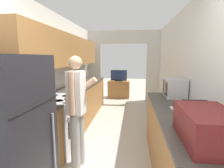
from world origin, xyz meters
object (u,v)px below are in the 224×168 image
(range_oven, at_px, (57,123))
(television, at_px, (119,76))
(suitcase, at_px, (207,126))
(book_stack, at_px, (182,107))
(tv_cabinet, at_px, (119,89))
(microwave, at_px, (175,88))
(refrigerator, at_px, (4,139))
(person, at_px, (77,110))

(range_oven, height_order, television, television)
(suitcase, height_order, television, suitcase)
(suitcase, height_order, book_stack, suitcase)
(range_oven, distance_m, book_stack, 2.04)
(book_stack, height_order, tv_cabinet, book_stack)
(tv_cabinet, bearing_deg, microwave, -71.14)
(refrigerator, relative_size, range_oven, 1.53)
(range_oven, relative_size, person, 0.65)
(person, xyz_separation_m, tv_cabinet, (0.23, 4.49, -0.53))
(book_stack, height_order, television, television)
(television, bearing_deg, refrigerator, -97.30)
(suitcase, relative_size, television, 1.05)
(suitcase, relative_size, tv_cabinet, 0.77)
(microwave, relative_size, television, 0.74)
(refrigerator, height_order, range_oven, refrigerator)
(microwave, relative_size, book_stack, 1.48)
(book_stack, bearing_deg, person, 179.40)
(book_stack, distance_m, television, 4.62)
(person, bearing_deg, television, 2.24)
(microwave, bearing_deg, tv_cabinet, 108.86)
(person, distance_m, suitcase, 1.65)
(refrigerator, relative_size, tv_cabinet, 1.93)
(tv_cabinet, bearing_deg, book_stack, -75.20)
(refrigerator, xyz_separation_m, microwave, (1.95, 1.62, 0.27))
(person, bearing_deg, tv_cabinet, 2.27)
(person, relative_size, book_stack, 5.25)
(tv_cabinet, bearing_deg, refrigerator, -97.24)
(range_oven, height_order, tv_cabinet, range_oven)
(book_stack, bearing_deg, microwave, 84.06)
(microwave, xyz_separation_m, television, (-1.27, 3.68, -0.20))
(book_stack, bearing_deg, television, 104.93)
(book_stack, xyz_separation_m, television, (-1.19, 4.46, -0.08))
(person, height_order, tv_cabinet, person)
(suitcase, height_order, tv_cabinet, suitcase)
(person, distance_m, microwave, 1.70)
(refrigerator, bearing_deg, book_stack, 24.00)
(refrigerator, xyz_separation_m, book_stack, (1.87, 0.83, 0.14))
(range_oven, bearing_deg, person, -40.41)
(microwave, xyz_separation_m, tv_cabinet, (-1.27, 3.72, -0.74))
(refrigerator, distance_m, person, 0.96)
(microwave, bearing_deg, suitcase, -94.07)
(range_oven, relative_size, tv_cabinet, 1.26)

